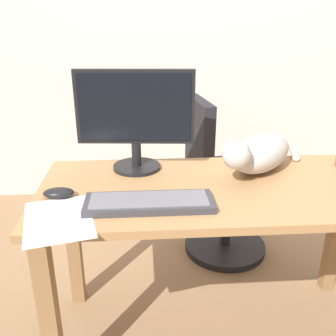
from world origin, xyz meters
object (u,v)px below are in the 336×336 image
object	(u,v)px
office_chair	(220,190)
keyboard	(149,203)
computer_mouse	(59,193)
monitor	(135,117)
cat	(259,153)

from	to	relation	value
office_chair	keyboard	size ratio (longest dim) A/B	2.11
keyboard	computer_mouse	size ratio (longest dim) A/B	4.00
monitor	office_chair	bearing A→B (deg)	42.78
monitor	cat	bearing A→B (deg)	-7.11
keyboard	cat	bearing A→B (deg)	31.68
monitor	cat	xyz separation A→B (m)	(0.51, -0.06, -0.15)
cat	office_chair	bearing A→B (deg)	95.36
office_chair	keyboard	bearing A→B (deg)	-118.23
office_chair	monitor	size ratio (longest dim) A/B	1.93
office_chair	computer_mouse	distance (m)	1.06
keyboard	cat	xyz separation A→B (m)	(0.46, 0.28, 0.07)
office_chair	keyboard	world-z (taller)	office_chair
keyboard	monitor	bearing A→B (deg)	97.36
office_chair	monitor	bearing A→B (deg)	-137.22
computer_mouse	monitor	bearing A→B (deg)	43.21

